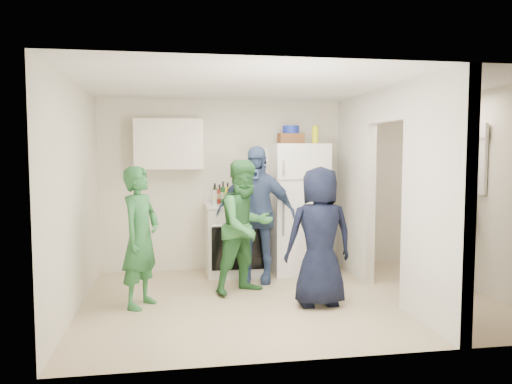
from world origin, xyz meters
TOP-DOWN VIEW (x-y plane):
  - floor at (0.00, 0.00)m, footprint 4.80×4.80m
  - wall_back at (0.00, 1.70)m, footprint 4.80×0.00m
  - wall_front at (0.00, -1.70)m, footprint 4.80×0.00m
  - wall_left at (-2.40, 0.00)m, footprint 0.00×3.40m
  - wall_right at (2.40, 0.00)m, footprint 0.00×3.40m
  - ceiling at (0.00, 0.00)m, footprint 4.80×4.80m
  - partition_pier_back at (1.20, 1.10)m, footprint 0.12×1.20m
  - partition_pier_front at (1.20, -1.10)m, footprint 0.12×1.20m
  - partition_header at (1.20, 0.00)m, footprint 0.12×1.00m
  - stove at (-0.48, 1.37)m, footprint 0.84×0.70m
  - upper_cabinet at (-1.40, 1.52)m, footprint 0.95×0.34m
  - fridge at (0.43, 1.34)m, footprint 0.76×0.74m
  - wicker_basket at (0.33, 1.39)m, footprint 0.35×0.25m
  - blue_bowl at (0.33, 1.39)m, footprint 0.24×0.24m
  - yellow_cup_stack_top at (0.65, 1.24)m, footprint 0.09×0.09m
  - wall_clock at (0.05, 1.68)m, footprint 0.22×0.02m
  - spice_shelf at (0.00, 1.65)m, footprint 0.35×0.08m
  - nook_window at (2.38, 0.20)m, footprint 0.03×0.70m
  - nook_window_frame at (2.36, 0.20)m, footprint 0.04×0.76m
  - nook_valance at (2.34, 0.20)m, footprint 0.04×0.82m
  - yellow_cup_stack_stove at (-0.60, 1.15)m, footprint 0.09×0.09m
  - red_cup at (-0.26, 1.17)m, footprint 0.09×0.09m
  - person_green_left at (-1.71, 0.03)m, footprint 0.61×0.69m
  - person_green_center at (-0.47, 0.39)m, footprint 1.00×0.93m
  - person_denim at (-0.26, 0.90)m, footprint 1.15×0.74m
  - person_navy at (0.27, -0.27)m, footprint 0.79×0.53m
  - person_nook at (2.10, 0.26)m, footprint 1.04×1.28m
  - bottle_a at (-0.76, 1.49)m, footprint 0.07×0.07m
  - bottle_b at (-0.66, 1.29)m, footprint 0.07×0.07m
  - bottle_c at (-0.57, 1.53)m, footprint 0.07×0.07m
  - bottle_d at (-0.47, 1.32)m, footprint 0.06×0.06m
  - bottle_e at (-0.39, 1.57)m, footprint 0.07×0.07m
  - bottle_f at (-0.32, 1.39)m, footprint 0.08×0.08m
  - bottle_g at (-0.20, 1.50)m, footprint 0.08×0.08m
  - bottle_h at (-0.78, 1.26)m, footprint 0.07×0.07m
  - bottle_i at (-0.43, 1.48)m, footprint 0.06×0.06m
  - bottle_j at (-0.20, 1.26)m, footprint 0.08×0.08m
  - bottle_k at (-0.70, 1.42)m, footprint 0.07×0.07m
  - bottle_l at (-0.33, 1.24)m, footprint 0.06×0.06m

SIDE VIEW (x-z plane):
  - floor at x=0.00m, z-range 0.00..0.00m
  - stove at x=-0.48m, z-range 0.00..1.01m
  - person_navy at x=0.27m, z-range 0.00..1.58m
  - person_green_left at x=-1.71m, z-range 0.00..1.58m
  - person_green_center at x=-0.47m, z-range 0.00..1.65m
  - person_nook at x=2.10m, z-range 0.00..1.74m
  - person_denim at x=-0.26m, z-range 0.00..1.82m
  - fridge at x=0.43m, z-range 0.00..1.86m
  - red_cup at x=-0.26m, z-range 1.01..1.13m
  - bottle_e at x=-0.39m, z-range 1.01..1.25m
  - yellow_cup_stack_stove at x=-0.60m, z-range 1.01..1.26m
  - bottle_d at x=-0.47m, z-range 1.01..1.26m
  - bottle_i at x=-0.43m, z-range 1.01..1.28m
  - bottle_k at x=-0.70m, z-range 1.01..1.28m
  - bottle_h at x=-0.78m, z-range 1.01..1.29m
  - bottle_a at x=-0.76m, z-range 1.01..1.29m
  - bottle_g at x=-0.20m, z-range 1.01..1.30m
  - bottle_c at x=-0.57m, z-range 1.01..1.30m
  - bottle_l at x=-0.33m, z-range 1.01..1.30m
  - bottle_f at x=-0.32m, z-range 1.01..1.31m
  - bottle_j at x=-0.20m, z-range 1.01..1.32m
  - bottle_b at x=-0.66m, z-range 1.01..1.33m
  - wall_back at x=0.00m, z-range -1.15..3.65m
  - wall_front at x=0.00m, z-range -1.15..3.65m
  - wall_left at x=-2.40m, z-range -0.45..2.95m
  - wall_right at x=2.40m, z-range -0.45..2.95m
  - partition_pier_back at x=1.20m, z-range 0.00..2.50m
  - partition_pier_front at x=1.20m, z-range 0.00..2.50m
  - spice_shelf at x=0.00m, z-range 1.34..1.36m
  - nook_window at x=2.38m, z-range 1.25..2.05m
  - nook_window_frame at x=2.36m, z-range 1.22..2.08m
  - wall_clock at x=0.05m, z-range 1.59..1.81m
  - upper_cabinet at x=-1.40m, z-range 1.50..2.20m
  - wicker_basket at x=0.33m, z-range 1.86..2.01m
  - yellow_cup_stack_top at x=0.65m, z-range 1.86..2.11m
  - nook_valance at x=2.34m, z-range 1.91..2.09m
  - blue_bowl at x=0.33m, z-range 2.01..2.12m
  - partition_header at x=1.20m, z-range 2.10..2.50m
  - ceiling at x=0.00m, z-range 2.50..2.50m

